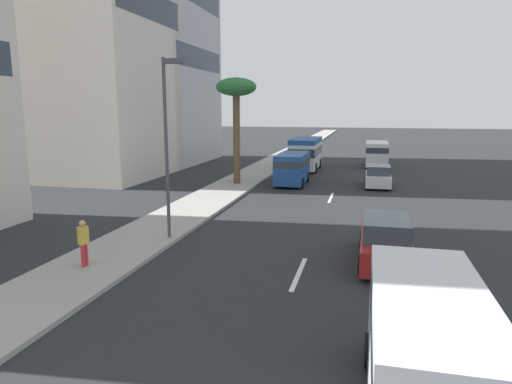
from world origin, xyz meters
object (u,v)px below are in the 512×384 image
object	(u,v)px
van_fifth	(377,153)
pedestrian_near_lamp	(235,168)
car_third	(385,241)
street_lamp	(168,130)
palm_tree	(236,94)
van_sixth	(428,347)
pedestrian_mid_block	(84,241)
minibus_fourth	(306,153)
car_lead	(378,177)
van_second	(293,167)

from	to	relation	value
van_fifth	pedestrian_near_lamp	bearing A→B (deg)	140.85
van_fifth	pedestrian_near_lamp	world-z (taller)	van_fifth
car_third	street_lamp	distance (m)	9.41
van_fifth	palm_tree	size ratio (longest dim) A/B	0.70
van_sixth	pedestrian_mid_block	size ratio (longest dim) A/B	3.15
van_fifth	palm_tree	xyz separation A→B (m)	(-13.41, 9.94, 5.13)
pedestrian_near_lamp	street_lamp	distance (m)	15.43
car_third	street_lamp	size ratio (longest dim) A/B	0.66
van_fifth	pedestrian_near_lamp	xyz separation A→B (m)	(-12.62, 10.28, -0.19)
car_third	van_fifth	size ratio (longest dim) A/B	0.92
car_third	minibus_fourth	world-z (taller)	minibus_fourth
van_fifth	street_lamp	world-z (taller)	street_lamp
car_lead	pedestrian_mid_block	bearing A→B (deg)	153.11
street_lamp	car_lead	bearing A→B (deg)	-28.65
car_lead	street_lamp	bearing A→B (deg)	151.35
palm_tree	pedestrian_near_lamp	bearing A→B (deg)	23.18
pedestrian_near_lamp	street_lamp	xyz separation A→B (m)	(-14.96, -1.56, 3.47)
pedestrian_mid_block	minibus_fourth	bearing A→B (deg)	-157.44
van_sixth	pedestrian_near_lamp	size ratio (longest dim) A/B	2.88
pedestrian_mid_block	palm_tree	size ratio (longest dim) A/B	0.22
minibus_fourth	van_sixth	distance (m)	33.59
car_third	street_lamp	bearing A→B (deg)	85.10
car_lead	street_lamp	distance (m)	18.44
van_second	palm_tree	bearing A→B (deg)	-71.27
car_third	pedestrian_near_lamp	bearing A→B (deg)	32.87
minibus_fourth	palm_tree	xyz separation A→B (m)	(-9.46, 3.70, 4.90)
minibus_fourth	street_lamp	size ratio (longest dim) A/B	0.85
car_lead	street_lamp	xyz separation A→B (m)	(-15.82, 8.65, 3.88)
pedestrian_near_lamp	palm_tree	bearing A→B (deg)	-164.75
van_second	street_lamp	world-z (taller)	street_lamp
car_third	street_lamp	xyz separation A→B (m)	(0.74, 8.58, 3.81)
street_lamp	pedestrian_near_lamp	bearing A→B (deg)	5.97
car_third	pedestrian_mid_block	xyz separation A→B (m)	(-3.28, 9.99, 0.24)
car_lead	pedestrian_mid_block	world-z (taller)	pedestrian_mid_block
minibus_fourth	car_third	bearing A→B (deg)	14.05
car_lead	van_sixth	xyz separation A→B (m)	(-25.14, -0.34, 0.65)
van_second	pedestrian_near_lamp	world-z (taller)	van_second
car_lead	street_lamp	world-z (taller)	street_lamp
van_second	pedestrian_near_lamp	distance (m)	4.20
street_lamp	pedestrian_mid_block	bearing A→B (deg)	160.57
palm_tree	street_lamp	world-z (taller)	palm_tree
car_lead	minibus_fourth	world-z (taller)	minibus_fourth
street_lamp	van_second	bearing A→B (deg)	-9.57
van_fifth	van_second	bearing A→B (deg)	153.25
pedestrian_mid_block	palm_tree	distance (m)	18.97
van_fifth	palm_tree	world-z (taller)	palm_tree
minibus_fourth	van_fifth	world-z (taller)	minibus_fourth
van_sixth	palm_tree	size ratio (longest dim) A/B	0.69
van_second	pedestrian_mid_block	distance (m)	19.89
car_third	palm_tree	distance (m)	18.72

